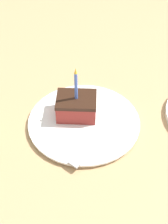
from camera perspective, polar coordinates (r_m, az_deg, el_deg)
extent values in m
cube|color=tan|center=(0.76, 0.92, -4.15)|extent=(2.40, 2.40, 0.04)
cylinder|color=white|center=(0.75, 0.00, -1.80)|extent=(0.26, 0.26, 0.01)
cylinder|color=white|center=(0.75, 0.00, -1.66)|extent=(0.27, 0.27, 0.01)
cube|color=#99332D|center=(0.75, -1.38, 0.80)|extent=(0.07, 0.09, 0.04)
cube|color=black|center=(0.73, -1.42, 2.31)|extent=(0.07, 0.09, 0.01)
cylinder|color=#4C72E0|center=(0.70, -1.47, 4.75)|extent=(0.01, 0.01, 0.07)
cone|color=yellow|center=(0.68, -1.54, 7.52)|extent=(0.01, 0.01, 0.01)
cube|color=#B2B2B7|center=(0.72, 3.77, -3.81)|extent=(0.12, 0.09, 0.00)
cube|color=#B2B2B7|center=(0.67, -0.94, -8.55)|extent=(0.05, 0.05, 0.00)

